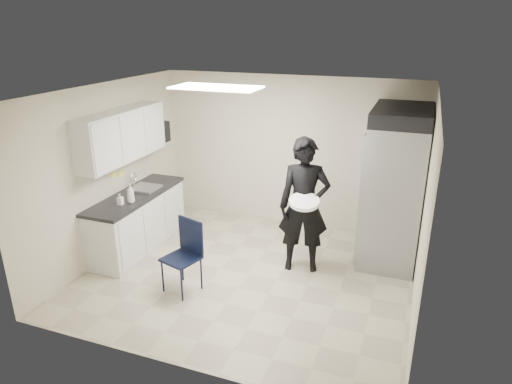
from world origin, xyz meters
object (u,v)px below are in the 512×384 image
at_px(commercial_fridge, 394,192).
at_px(folding_chair, 181,259).
at_px(lower_counter, 138,222).
at_px(man_tuxedo, 304,206).

bearing_deg(commercial_fridge, folding_chair, -141.92).
height_order(lower_counter, commercial_fridge, commercial_fridge).
bearing_deg(folding_chair, man_tuxedo, 57.58).
relative_size(lower_counter, man_tuxedo, 0.97).
xyz_separation_m(folding_chair, man_tuxedo, (1.35, 1.15, 0.50)).
distance_m(lower_counter, man_tuxedo, 2.69).
bearing_deg(lower_counter, man_tuxedo, 5.69).
bearing_deg(man_tuxedo, lower_counter, 171.67).
relative_size(lower_counter, folding_chair, 1.99).
distance_m(commercial_fridge, man_tuxedo, 1.41).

